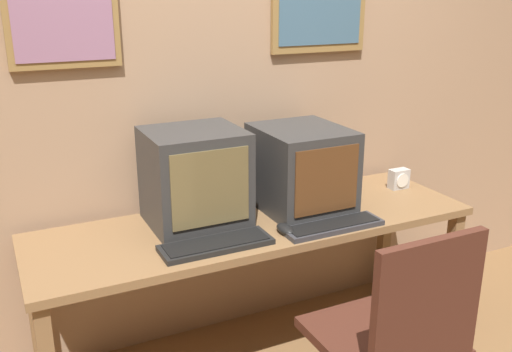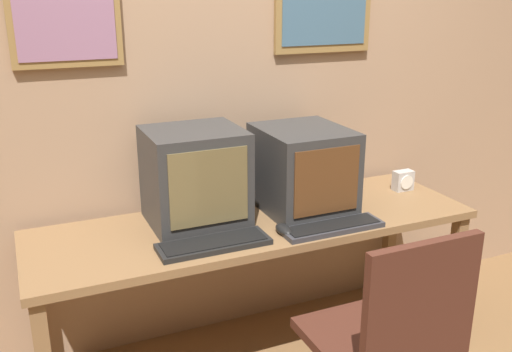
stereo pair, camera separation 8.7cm
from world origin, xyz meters
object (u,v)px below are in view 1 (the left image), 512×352
at_px(monitor_left, 195,177).
at_px(desk_clock, 399,179).
at_px(keyboard_main, 216,244).
at_px(monitor_right, 301,169).
at_px(mouse_near_keyboard, 285,229).
at_px(keyboard_side, 333,226).

distance_m(monitor_left, desk_clock, 1.12).
bearing_deg(keyboard_main, monitor_left, 86.21).
relative_size(monitor_right, keyboard_main, 0.96).
relative_size(mouse_near_keyboard, desk_clock, 1.13).
bearing_deg(mouse_near_keyboard, keyboard_side, -12.20).
xyz_separation_m(monitor_left, desk_clock, (1.10, -0.03, -0.16)).
bearing_deg(monitor_left, keyboard_side, -33.04).
bearing_deg(keyboard_side, monitor_left, 146.96).
height_order(keyboard_main, desk_clock, desk_clock).
bearing_deg(desk_clock, monitor_left, 178.32).
height_order(monitor_left, mouse_near_keyboard, monitor_left).
height_order(keyboard_side, desk_clock, desk_clock).
relative_size(keyboard_main, desk_clock, 4.47).
bearing_deg(keyboard_main, keyboard_side, -5.26).
bearing_deg(monitor_left, mouse_near_keyboard, -43.78).
height_order(monitor_right, desk_clock, monitor_right).
xyz_separation_m(monitor_left, mouse_near_keyboard, (0.30, -0.28, -0.19)).
xyz_separation_m(keyboard_side, desk_clock, (0.60, 0.30, 0.04)).
bearing_deg(monitor_right, mouse_near_keyboard, -131.89).
bearing_deg(keyboard_main, mouse_near_keyboard, -0.52).
relative_size(keyboard_side, mouse_near_keyboard, 3.96).
bearing_deg(monitor_left, desk_clock, -1.68).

